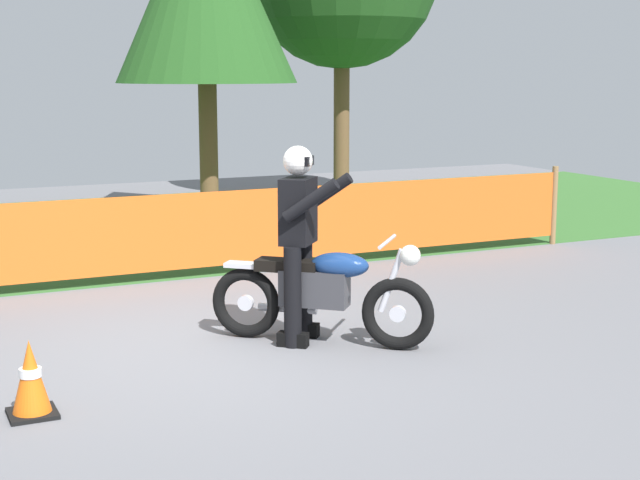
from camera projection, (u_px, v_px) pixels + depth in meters
The scene contains 6 objects.
ground at pixel (198, 350), 7.96m from camera, with size 24.00×24.00×0.02m, color slate.
grass_verge at pixel (62, 234), 13.52m from camera, with size 24.00×7.23×0.01m, color #386B2D.
barrier_fence at pixel (121, 236), 10.21m from camera, with size 11.77×0.08×1.05m.
motorcycle_lead at pixel (322, 292), 8.04m from camera, with size 1.55×1.38×0.93m.
rider_lead at pixel (300, 237), 8.01m from camera, with size 0.73×0.73×1.69m.
traffic_cone at pixel (31, 379), 6.38m from camera, with size 0.32×0.32×0.53m.
Camera 1 is at (-2.34, -7.38, 2.31)m, focal length 53.14 mm.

